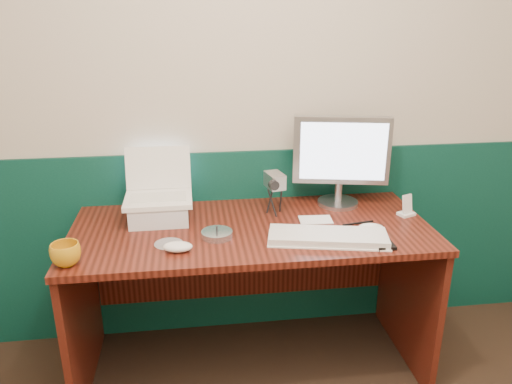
{
  "coord_description": "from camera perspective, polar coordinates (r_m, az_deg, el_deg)",
  "views": [
    {
      "loc": [
        -0.4,
        -0.64,
        1.66
      ],
      "look_at": [
        -0.15,
        1.23,
        0.97
      ],
      "focal_mm": 35.0,
      "sensor_mm": 36.0,
      "label": 1
    }
  ],
  "objects": [
    {
      "name": "back_wall",
      "position": [
        2.46,
        1.84,
        10.47
      ],
      "size": [
        3.5,
        0.04,
        2.5
      ],
      "primitive_type": "cube",
      "color": "beige",
      "rests_on": "ground"
    },
    {
      "name": "wainscot",
      "position": [
        2.68,
        1.7,
        -5.59
      ],
      "size": [
        3.48,
        0.02,
        1.0
      ],
      "primitive_type": "cube",
      "color": "#07342D",
      "rests_on": "ground"
    },
    {
      "name": "desk",
      "position": [
        2.41,
        -0.48,
        -12.14
      ],
      "size": [
        1.6,
        0.7,
        0.75
      ],
      "primitive_type": "cube",
      "color": "#341009",
      "rests_on": "ground"
    },
    {
      "name": "laptop_riser",
      "position": [
        2.33,
        -11.0,
        -2.16
      ],
      "size": [
        0.26,
        0.22,
        0.09
      ],
      "primitive_type": "cube",
      "rotation": [
        0.0,
        0.0,
        0.01
      ],
      "color": "silver",
      "rests_on": "desk"
    },
    {
      "name": "laptop",
      "position": [
        2.27,
        -11.28,
        1.85
      ],
      "size": [
        0.3,
        0.23,
        0.25
      ],
      "primitive_type": null,
      "rotation": [
        0.0,
        0.0,
        0.01
      ],
      "color": "white",
      "rests_on": "laptop_riser"
    },
    {
      "name": "monitor",
      "position": [
        2.45,
        9.61,
        3.63
      ],
      "size": [
        0.48,
        0.22,
        0.46
      ],
      "primitive_type": null,
      "rotation": [
        0.0,
        0.0,
        -0.21
      ],
      "color": "#A6A5AA",
      "rests_on": "desk"
    },
    {
      "name": "keyboard",
      "position": [
        2.12,
        8.22,
        -5.18
      ],
      "size": [
        0.52,
        0.26,
        0.03
      ],
      "primitive_type": "cube",
      "rotation": [
        0.0,
        0.0,
        -0.21
      ],
      "color": "white",
      "rests_on": "desk"
    },
    {
      "name": "mouse_right",
      "position": [
        2.24,
        13.04,
        -4.01
      ],
      "size": [
        0.13,
        0.09,
        0.04
      ],
      "primitive_type": "ellipsoid",
      "rotation": [
        0.0,
        0.0,
        -0.26
      ],
      "color": "white",
      "rests_on": "desk"
    },
    {
      "name": "mouse_left",
      "position": [
        2.03,
        -8.95,
        -6.2
      ],
      "size": [
        0.13,
        0.08,
        0.04
      ],
      "primitive_type": "ellipsoid",
      "rotation": [
        0.0,
        0.0,
        -0.1
      ],
      "color": "white",
      "rests_on": "desk"
    },
    {
      "name": "mug",
      "position": [
        2.03,
        -20.92,
        -6.67
      ],
      "size": [
        0.14,
        0.14,
        0.09
      ],
      "primitive_type": "imported",
      "rotation": [
        0.0,
        0.0,
        -0.21
      ],
      "color": "orange",
      "rests_on": "desk"
    },
    {
      "name": "camcorder",
      "position": [
        2.34,
        2.13,
        -0.26
      ],
      "size": [
        0.12,
        0.15,
        0.2
      ],
      "primitive_type": null,
      "rotation": [
        0.0,
        0.0,
        0.23
      ],
      "color": "#B3B2B8",
      "rests_on": "desk"
    },
    {
      "name": "cd_spindle",
      "position": [
        2.14,
        -4.48,
        -4.83
      ],
      "size": [
        0.13,
        0.13,
        0.03
      ],
      "primitive_type": "cylinder",
      "color": "#B6BDC7",
      "rests_on": "desk"
    },
    {
      "name": "cd_loose_a",
      "position": [
        2.11,
        -9.94,
        -5.84
      ],
      "size": [
        0.12,
        0.12,
        0.0
      ],
      "primitive_type": "cylinder",
      "color": "silver",
      "rests_on": "desk"
    },
    {
      "name": "pen",
      "position": [
        2.31,
        11.58,
        -3.5
      ],
      "size": [
        0.15,
        0.04,
        0.01
      ],
      "primitive_type": "cylinder",
      "rotation": [
        0.0,
        1.57,
        0.17
      ],
      "color": "black",
      "rests_on": "desk"
    },
    {
      "name": "papers",
      "position": [
        2.32,
        6.83,
        -3.17
      ],
      "size": [
        0.16,
        0.11,
        0.0
      ],
      "primitive_type": "cube",
      "rotation": [
        0.0,
        0.0,
        -0.07
      ],
      "color": "white",
      "rests_on": "desk"
    },
    {
      "name": "dock",
      "position": [
        2.46,
        16.78,
        -2.41
      ],
      "size": [
        0.09,
        0.08,
        0.01
      ],
      "primitive_type": "cube",
      "rotation": [
        0.0,
        0.0,
        0.38
      ],
      "color": "white",
      "rests_on": "desk"
    },
    {
      "name": "music_player",
      "position": [
        2.44,
        16.9,
        -1.3
      ],
      "size": [
        0.06,
        0.04,
        0.09
      ],
      "primitive_type": "cube",
      "rotation": [
        -0.17,
        0.0,
        0.38
      ],
      "color": "white",
      "rests_on": "dock"
    },
    {
      "name": "pda",
      "position": [
        2.14,
        14.23,
        -5.62
      ],
      "size": [
        0.08,
        0.13,
        0.02
      ],
      "primitive_type": "cube",
      "rotation": [
        0.0,
        0.0,
        0.0
      ],
      "color": "black",
      "rests_on": "desk"
    }
  ]
}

